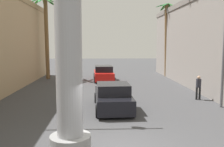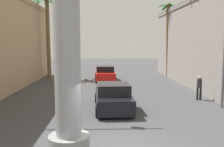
# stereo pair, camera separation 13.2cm
# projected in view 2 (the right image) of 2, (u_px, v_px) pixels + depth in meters

# --- Properties ---
(ground_plane) EXTENTS (92.50, 92.50, 0.00)m
(ground_plane) POSITION_uv_depth(u_px,v_px,m) (110.00, 94.00, 18.90)
(ground_plane) COLOR #424244
(neon_sign_pole) EXTENTS (2.64, 1.41, 11.16)m
(neon_sign_pole) POSITION_uv_depth(u_px,v_px,m) (67.00, 12.00, 8.04)
(neon_sign_pole) COLOR #9E9EA3
(neon_sign_pole) RESTS_ON ground
(street_lamp) EXTENTS (2.81, 0.28, 7.96)m
(street_lamp) POSITION_uv_depth(u_px,v_px,m) (219.00, 27.00, 14.42)
(street_lamp) COLOR #59595E
(street_lamp) RESTS_ON ground
(traffic_light_mast) EXTENTS (5.57, 0.32, 6.30)m
(traffic_light_mast) POSITION_uv_depth(u_px,v_px,m) (10.00, 31.00, 12.08)
(traffic_light_mast) COLOR #333333
(traffic_light_mast) RESTS_ON ground
(car_lead) EXTENTS (2.25, 4.79, 1.56)m
(car_lead) POSITION_uv_depth(u_px,v_px,m) (113.00, 97.00, 14.55)
(car_lead) COLOR black
(car_lead) RESTS_ON ground
(car_far) EXTENTS (2.20, 4.60, 1.56)m
(car_far) POSITION_uv_depth(u_px,v_px,m) (105.00, 74.00, 25.89)
(car_far) COLOR black
(car_far) RESTS_ON ground
(palm_tree_far_right) EXTENTS (2.70, 2.45, 8.45)m
(palm_tree_far_right) POSITION_uv_depth(u_px,v_px,m) (168.00, 34.00, 28.72)
(palm_tree_far_right) COLOR brown
(palm_tree_far_right) RESTS_ON ground
(palm_tree_mid_right) EXTENTS (2.55, 2.62, 9.33)m
(palm_tree_mid_right) POSITION_uv_depth(u_px,v_px,m) (194.00, 22.00, 20.90)
(palm_tree_mid_right) COLOR brown
(palm_tree_mid_right) RESTS_ON ground
(palm_tree_far_left) EXTENTS (3.32, 3.37, 8.81)m
(palm_tree_far_left) POSITION_uv_depth(u_px,v_px,m) (47.00, 29.00, 26.95)
(palm_tree_far_left) COLOR brown
(palm_tree_far_left) RESTS_ON ground
(pedestrian_mid_right) EXTENTS (0.41, 0.41, 1.65)m
(pedestrian_mid_right) POSITION_uv_depth(u_px,v_px,m) (199.00, 86.00, 16.92)
(pedestrian_mid_right) COLOR black
(pedestrian_mid_right) RESTS_ON ground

